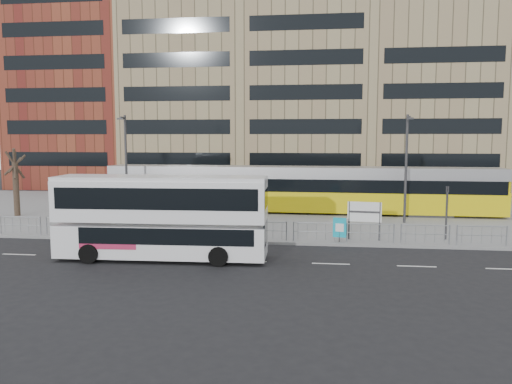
# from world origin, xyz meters

# --- Properties ---
(ground) EXTENTS (120.00, 120.00, 0.00)m
(ground) POSITION_xyz_m (0.00, 0.00, 0.00)
(ground) COLOR black
(ground) RESTS_ON ground
(plaza) EXTENTS (64.00, 24.00, 0.15)m
(plaza) POSITION_xyz_m (0.00, 12.00, 0.07)
(plaza) COLOR gray
(plaza) RESTS_ON ground
(kerb) EXTENTS (64.00, 0.25, 0.17)m
(kerb) POSITION_xyz_m (0.00, 0.05, 0.07)
(kerb) COLOR gray
(kerb) RESTS_ON ground
(building_row) EXTENTS (70.40, 18.40, 31.20)m
(building_row) POSITION_xyz_m (1.55, 34.27, 12.91)
(building_row) COLOR brown
(building_row) RESTS_ON ground
(pedestrian_barrier) EXTENTS (32.07, 0.07, 1.10)m
(pedestrian_barrier) POSITION_xyz_m (2.00, 0.50, 0.98)
(pedestrian_barrier) COLOR gray
(pedestrian_barrier) RESTS_ON plaza
(road_markings) EXTENTS (62.00, 0.12, 0.01)m
(road_markings) POSITION_xyz_m (1.00, -4.00, 0.01)
(road_markings) COLOR white
(road_markings) RESTS_ON ground
(double_decker_bus) EXTENTS (10.43, 2.91, 4.14)m
(double_decker_bus) POSITION_xyz_m (-2.32, -4.00, 2.24)
(double_decker_bus) COLOR white
(double_decker_bus) RESTS_ON ground
(tram) EXTENTS (30.72, 3.75, 3.61)m
(tram) POSITION_xyz_m (3.89, 11.59, 1.96)
(tram) COLOR #D2BD0B
(tram) RESTS_ON plaza
(station_sign) EXTENTS (1.92, 0.31, 2.21)m
(station_sign) POSITION_xyz_m (8.04, 1.21, 1.68)
(station_sign) COLOR #2D2D30
(station_sign) RESTS_ON plaza
(ad_panel) EXTENTS (0.74, 0.22, 1.40)m
(ad_panel) POSITION_xyz_m (6.60, 0.40, 0.96)
(ad_panel) COLOR #2D2D30
(ad_panel) RESTS_ON plaza
(pedestrian) EXTENTS (0.43, 0.66, 1.79)m
(pedestrian) POSITION_xyz_m (-8.89, 7.93, 1.05)
(pedestrian) COLOR black
(pedestrian) RESTS_ON plaza
(traffic_light_west) EXTENTS (0.22, 0.24, 3.10)m
(traffic_light_west) POSITION_xyz_m (-5.67, 1.49, 2.12)
(traffic_light_west) COLOR #2D2D30
(traffic_light_west) RESTS_ON plaza
(traffic_light_east) EXTENTS (0.21, 0.23, 3.10)m
(traffic_light_east) POSITION_xyz_m (12.76, 1.93, 2.12)
(traffic_light_east) COLOR #2D2D30
(traffic_light_east) RESTS_ON plaza
(lamp_post_west) EXTENTS (0.45, 1.04, 7.54)m
(lamp_post_west) POSITION_xyz_m (-8.89, 8.14, 4.29)
(lamp_post_west) COLOR #2D2D30
(lamp_post_west) RESTS_ON plaza
(lamp_post_east) EXTENTS (0.45, 1.04, 7.45)m
(lamp_post_east) POSITION_xyz_m (11.37, 7.44, 4.24)
(lamp_post_east) COLOR #2D2D30
(lamp_post_east) RESTS_ON plaza
(bare_tree) EXTENTS (3.97, 3.97, 7.02)m
(bare_tree) POSITION_xyz_m (-17.20, 7.24, 5.33)
(bare_tree) COLOR black
(bare_tree) RESTS_ON plaza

